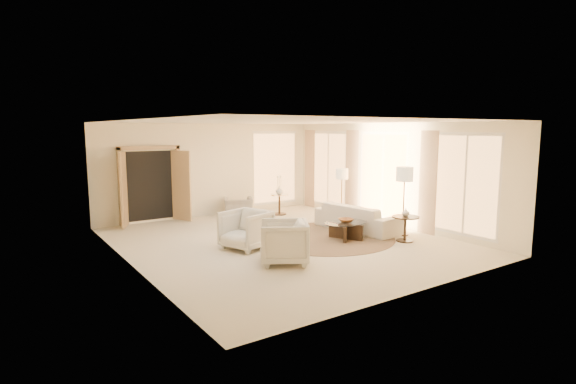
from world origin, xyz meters
TOP-DOWN VIEW (x-y plane):
  - room at (0.00, 0.00)m, footprint 7.04×8.04m
  - windows_right at (3.45, 0.10)m, footprint 0.10×6.40m
  - window_back_corner at (2.30, 3.95)m, footprint 1.70×0.10m
  - curtains_right at (3.40, 1.00)m, footprint 0.06×5.20m
  - french_doors at (-1.90, 3.82)m, footprint 1.95×0.66m
  - area_rug at (1.04, -0.24)m, footprint 4.14×4.14m
  - sofa at (2.28, -0.11)m, footprint 1.14×2.44m
  - armchair_left at (-1.04, -0.07)m, footprint 1.10×1.14m
  - armchair_right at (-0.95, -1.44)m, footprint 1.20×1.22m
  - accent_chair at (0.60, 3.40)m, footprint 1.01×0.86m
  - coffee_table at (1.34, -0.69)m, footprint 1.32×1.32m
  - end_table at (2.37, -1.62)m, footprint 0.64×0.64m
  - side_table at (1.76, 2.87)m, footprint 0.55×0.55m
  - floor_lamp_near at (2.90, 1.27)m, footprint 0.36×0.36m
  - floor_lamp_far at (2.81, -1.16)m, footprint 0.41×0.41m
  - bowl at (1.34, -0.69)m, footprint 0.41×0.41m
  - end_vase at (2.37, -1.62)m, footprint 0.21×0.21m
  - side_vase at (1.76, 2.87)m, footprint 0.31×0.31m

SIDE VIEW (x-z plane):
  - area_rug at x=1.04m, z-range 0.00..0.01m
  - coffee_table at x=1.34m, z-range 0.05..0.48m
  - sofa at x=2.28m, z-range 0.00..0.69m
  - accent_chair at x=0.60m, z-range 0.00..0.75m
  - side_table at x=1.76m, z-range 0.07..0.71m
  - end_table at x=2.37m, z-range 0.11..0.71m
  - bowl at x=1.34m, z-range 0.42..0.51m
  - armchair_right at x=-0.95m, z-range 0.00..0.94m
  - armchair_left at x=-1.04m, z-range 0.00..0.94m
  - end_vase at x=2.37m, z-range 0.60..0.79m
  - side_vase at x=1.76m, z-range 0.64..0.88m
  - french_doors at x=-1.90m, z-range -0.01..2.15m
  - floor_lamp_near at x=2.90m, z-range 0.52..2.02m
  - curtains_right at x=3.40m, z-range 0.00..2.60m
  - windows_right at x=3.45m, z-range 0.15..2.55m
  - window_back_corner at x=2.30m, z-range 0.15..2.55m
  - room at x=0.00m, z-range -0.02..2.81m
  - floor_lamp_far at x=2.81m, z-range 0.60..2.31m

